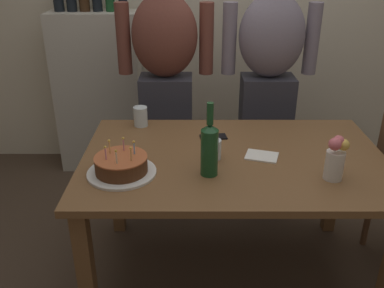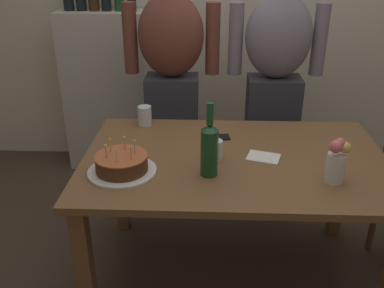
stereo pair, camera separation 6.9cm
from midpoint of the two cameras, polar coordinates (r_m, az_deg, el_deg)
name	(u,v)px [view 2 (the right image)]	position (r m, az deg, el deg)	size (l,w,h in m)	color
ground_plane	(230,273)	(2.52, 5.92, -16.91)	(10.00, 10.00, 0.00)	#47382B
back_wall	(228,1)	(3.44, 5.49, 18.72)	(5.20, 0.10, 2.60)	beige
dining_table	(234,174)	(2.14, 6.68, -4.07)	(1.50, 0.96, 0.74)	brown
birthday_cake	(122,164)	(1.95, -8.47, -2.76)	(0.32, 0.32, 0.15)	white
water_glass_near	(215,150)	(2.05, 4.14, -0.78)	(0.07, 0.07, 0.10)	silver
water_glass_far	(145,116)	(2.45, -5.59, 3.81)	(0.08, 0.08, 0.11)	silver
wine_bottle	(209,148)	(1.87, 3.41, -0.58)	(0.08, 0.08, 0.34)	#194723
cell_phone	(216,137)	(2.29, 4.15, 0.89)	(0.14, 0.07, 0.01)	black
napkin_stack	(263,157)	(2.11, 10.55, -1.79)	(0.16, 0.12, 0.01)	white
flower_vase	(337,161)	(1.94, 19.93, -2.24)	(0.10, 0.09, 0.21)	silver
person_man_bearded	(172,83)	(2.77, -2.02, 8.21)	(0.61, 0.27, 1.66)	#33333D
person_woman_cardigan	(274,84)	(2.80, 11.78, 7.88)	(0.61, 0.27, 1.66)	#33333D
shelf_cabinet	(108,89)	(3.45, -10.75, 7.27)	(0.66, 0.30, 1.52)	beige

